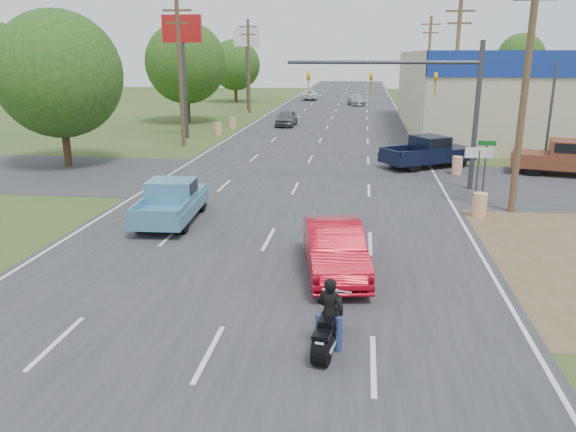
# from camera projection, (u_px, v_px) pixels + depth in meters

# --- Properties ---
(ground) EXTENTS (200.00, 200.00, 0.00)m
(ground) POSITION_uv_depth(u_px,v_px,m) (209.00, 354.00, 12.40)
(ground) COLOR #344F1F
(ground) RESTS_ON ground
(main_road) EXTENTS (15.00, 180.00, 0.02)m
(main_road) POSITION_uv_depth(u_px,v_px,m) (327.00, 127.00, 50.48)
(main_road) COLOR #2D2D30
(main_road) RESTS_ON ground
(cross_road) EXTENTS (120.00, 10.00, 0.02)m
(cross_road) POSITION_uv_depth(u_px,v_px,m) (300.00, 180.00, 29.53)
(cross_road) COLOR #2D2D30
(cross_road) RESTS_ON ground
(dirt_verge) EXTENTS (8.00, 18.00, 0.01)m
(dirt_verge) POSITION_uv_depth(u_px,v_px,m) (574.00, 235.00, 20.53)
(dirt_verge) COLOR brown
(dirt_verge) RESTS_ON ground
(utility_pole_1) EXTENTS (2.00, 0.28, 10.00)m
(utility_pole_1) POSITION_uv_depth(u_px,v_px,m) (526.00, 82.00, 22.09)
(utility_pole_1) COLOR #4C3823
(utility_pole_1) RESTS_ON ground
(utility_pole_2) EXTENTS (2.00, 0.28, 10.00)m
(utility_pole_2) POSITION_uv_depth(u_px,v_px,m) (456.00, 70.00, 39.23)
(utility_pole_2) COLOR #4C3823
(utility_pole_2) RESTS_ON ground
(utility_pole_3) EXTENTS (2.00, 0.28, 10.00)m
(utility_pole_3) POSITION_uv_depth(u_px,v_px,m) (428.00, 65.00, 56.37)
(utility_pole_3) COLOR #4C3823
(utility_pole_3) RESTS_ON ground
(utility_pole_5) EXTENTS (2.00, 0.28, 10.00)m
(utility_pole_5) POSITION_uv_depth(u_px,v_px,m) (180.00, 70.00, 38.78)
(utility_pole_5) COLOR #4C3823
(utility_pole_5) RESTS_ON ground
(utility_pole_6) EXTENTS (2.00, 0.28, 10.00)m
(utility_pole_6) POSITION_uv_depth(u_px,v_px,m) (249.00, 64.00, 61.63)
(utility_pole_6) COLOR #4C3823
(utility_pole_6) RESTS_ON ground
(tree_0) EXTENTS (7.14, 7.14, 8.84)m
(tree_0) POSITION_uv_depth(u_px,v_px,m) (59.00, 74.00, 31.75)
(tree_0) COLOR #422D19
(tree_0) RESTS_ON ground
(tree_1) EXTENTS (7.56, 7.56, 9.36)m
(tree_1) POSITION_uv_depth(u_px,v_px,m) (186.00, 63.00, 52.55)
(tree_1) COLOR #422D19
(tree_1) RESTS_ON ground
(tree_2) EXTENTS (6.72, 6.72, 8.32)m
(tree_2) POSITION_uv_depth(u_px,v_px,m) (235.00, 65.00, 75.66)
(tree_2) COLOR #422D19
(tree_2) RESTS_ON ground
(tree_5) EXTENTS (7.98, 7.98, 9.88)m
(tree_5) POSITION_uv_depth(u_px,v_px,m) (521.00, 57.00, 97.43)
(tree_5) COLOR #422D19
(tree_5) RESTS_ON ground
(tree_6) EXTENTS (8.82, 8.82, 10.92)m
(tree_6) POSITION_uv_depth(u_px,v_px,m) (187.00, 53.00, 104.84)
(tree_6) COLOR #422D19
(tree_6) RESTS_ON ground
(barrel_0) EXTENTS (0.56, 0.56, 1.00)m
(barrel_0) POSITION_uv_depth(u_px,v_px,m) (480.00, 205.00, 22.67)
(barrel_0) COLOR orange
(barrel_0) RESTS_ON ground
(barrel_1) EXTENTS (0.56, 0.56, 1.00)m
(barrel_1) POSITION_uv_depth(u_px,v_px,m) (457.00, 166.00, 30.71)
(barrel_1) COLOR orange
(barrel_1) RESTS_ON ground
(barrel_2) EXTENTS (0.56, 0.56, 1.00)m
(barrel_2) POSITION_uv_depth(u_px,v_px,m) (218.00, 129.00, 45.71)
(barrel_2) COLOR orange
(barrel_2) RESTS_ON ground
(barrel_3) EXTENTS (0.56, 0.56, 1.00)m
(barrel_3) POSITION_uv_depth(u_px,v_px,m) (233.00, 123.00, 49.48)
(barrel_3) COLOR orange
(barrel_3) RESTS_ON ground
(pole_sign_left_near) EXTENTS (3.00, 0.35, 9.20)m
(pole_sign_left_near) POSITION_uv_depth(u_px,v_px,m) (183.00, 43.00, 42.20)
(pole_sign_left_near) COLOR #3F3F44
(pole_sign_left_near) RESTS_ON ground
(pole_sign_left_far) EXTENTS (3.00, 0.35, 9.20)m
(pole_sign_left_far) POSITION_uv_depth(u_px,v_px,m) (247.00, 47.00, 65.05)
(pole_sign_left_far) COLOR #3F3F44
(pole_sign_left_far) RESTS_ON ground
(lane_sign) EXTENTS (1.20, 0.08, 2.52)m
(lane_sign) POSITION_uv_depth(u_px,v_px,m) (479.00, 162.00, 24.16)
(lane_sign) COLOR #3F3F44
(lane_sign) RESTS_ON ground
(street_name_sign) EXTENTS (0.80, 0.08, 2.61)m
(street_name_sign) POSITION_uv_depth(u_px,v_px,m) (485.00, 163.00, 25.60)
(street_name_sign) COLOR #3F3F44
(street_name_sign) RESTS_ON ground
(signal_mast) EXTENTS (9.12, 0.40, 7.00)m
(signal_mast) POSITION_uv_depth(u_px,v_px,m) (420.00, 89.00, 26.51)
(signal_mast) COLOR #3F3F44
(signal_mast) RESTS_ON ground
(red_convertible) EXTENTS (2.38, 4.91, 1.55)m
(red_convertible) POSITION_uv_depth(u_px,v_px,m) (335.00, 249.00, 16.75)
(red_convertible) COLOR #A80718
(red_convertible) RESTS_ON ground
(motorcycle) EXTENTS (0.80, 2.25, 1.14)m
(motorcycle) POSITION_uv_depth(u_px,v_px,m) (328.00, 331.00, 12.38)
(motorcycle) COLOR black
(motorcycle) RESTS_ON ground
(rider) EXTENTS (0.65, 0.48, 1.63)m
(rider) POSITION_uv_depth(u_px,v_px,m) (329.00, 317.00, 12.35)
(rider) COLOR black
(rider) RESTS_ON ground
(blue_pickup) EXTENTS (2.21, 5.09, 1.65)m
(blue_pickup) POSITION_uv_depth(u_px,v_px,m) (172.00, 200.00, 22.11)
(blue_pickup) COLOR black
(blue_pickup) RESTS_ON ground
(navy_pickup) EXTENTS (5.77, 4.71, 1.82)m
(navy_pickup) POSITION_uv_depth(u_px,v_px,m) (430.00, 152.00, 32.62)
(navy_pickup) COLOR black
(navy_pickup) RESTS_ON ground
(brown_pickup) EXTENTS (6.14, 3.53, 1.92)m
(brown_pickup) POSITION_uv_depth(u_px,v_px,m) (565.00, 158.00, 30.46)
(brown_pickup) COLOR black
(brown_pickup) RESTS_ON ground
(distant_car_grey) EXTENTS (1.78, 4.22, 1.42)m
(distant_car_grey) POSITION_uv_depth(u_px,v_px,m) (287.00, 118.00, 51.36)
(distant_car_grey) COLOR #57575C
(distant_car_grey) RESTS_ON ground
(distant_car_silver) EXTENTS (2.69, 5.00, 1.38)m
(distant_car_silver) POSITION_uv_depth(u_px,v_px,m) (356.00, 100.00, 72.46)
(distant_car_silver) COLOR #A6A6AB
(distant_car_silver) RESTS_ON ground
(distant_car_white) EXTENTS (2.59, 4.96, 1.33)m
(distant_car_white) POSITION_uv_depth(u_px,v_px,m) (310.00, 95.00, 80.82)
(distant_car_white) COLOR white
(distant_car_white) RESTS_ON ground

